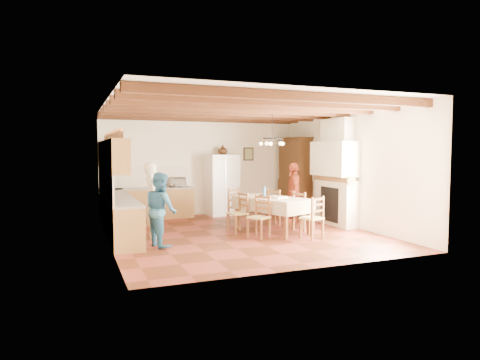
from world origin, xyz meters
The scene contains 31 objects.
floor centered at (0.00, 0.00, -0.01)m, with size 6.00×6.50×0.02m, color #4A2010.
ceiling centered at (0.00, 0.00, 3.01)m, with size 6.00×6.50×0.02m, color silver.
wall_back centered at (0.00, 3.26, 1.50)m, with size 6.00×0.02×3.00m, color #F4EECD.
wall_front centered at (0.00, -3.26, 1.50)m, with size 6.00×0.02×3.00m, color #F4EECD.
wall_left centered at (-3.01, 0.00, 1.50)m, with size 0.02×6.50×3.00m, color #F4EECD.
wall_right centered at (3.01, 0.00, 1.50)m, with size 0.02×6.50×3.00m, color #F4EECD.
ceiling_beams centered at (0.00, 0.00, 2.91)m, with size 6.00×6.30×0.16m, color #3D210E, non-canonical shape.
lower_cabinets_left centered at (-2.70, 1.05, 0.43)m, with size 0.60×4.30×0.86m, color brown.
lower_cabinets_back centered at (-1.55, 2.95, 0.43)m, with size 2.30×0.60×0.86m, color brown.
countertop_left centered at (-2.70, 1.05, 0.88)m, with size 0.62×4.30×0.04m, color slate.
countertop_back centered at (-1.55, 2.95, 0.88)m, with size 2.34×0.62×0.04m, color slate.
backsplash_left centered at (-2.98, 1.05, 1.20)m, with size 0.03×4.30×0.60m, color beige.
backsplash_back centered at (-1.55, 3.23, 1.20)m, with size 2.30×0.03×0.60m, color beige.
upper_cabinets centered at (-2.83, 1.05, 1.85)m, with size 0.35×4.20×0.70m, color brown.
fireplace centered at (2.72, 0.20, 1.40)m, with size 0.56×1.60×2.80m, color beige, non-canonical shape.
wall_picture centered at (1.55, 3.23, 1.85)m, with size 0.34×0.03×0.42m, color #2D2316.
refrigerator centered at (0.55, 2.98, 0.92)m, with size 0.92×0.76×1.84m, color white.
hutch centered at (2.75, 2.32, 1.18)m, with size 0.55×1.30×2.36m, color #392712, non-canonical shape.
dining_table centered at (0.81, -0.02, 0.75)m, with size 1.53×2.11×0.83m.
chandelier centered at (0.81, -0.02, 2.25)m, with size 0.47×0.47×0.03m, color black.
chair_left_near centered at (0.20, -0.60, 0.48)m, with size 0.42×0.40×0.96m, color brown, non-canonical shape.
chair_left_far centered at (-0.02, 0.15, 0.48)m, with size 0.42×0.40×0.96m, color brown, non-canonical shape.
chair_right_near centered at (1.62, -0.14, 0.48)m, with size 0.42×0.40×0.96m, color brown, non-canonical shape.
chair_right_far centered at (1.29, 0.67, 0.48)m, with size 0.42×0.40×0.96m, color brown, non-canonical shape.
chair_end_near centered at (1.26, -1.12, 0.48)m, with size 0.42×0.40×0.96m, color brown, non-canonical shape.
chair_end_far centered at (0.38, 1.17, 0.48)m, with size 0.42×0.40×0.96m, color brown, non-canonical shape.
person_man centered at (-2.02, 0.29, 0.86)m, with size 0.62×0.41×1.71m, color white.
person_woman_blue centered at (-2.02, -0.64, 0.76)m, with size 0.74×0.58×1.53m, color #2C638E.
person_woman_red centered at (1.92, 0.92, 0.82)m, with size 0.97×0.40×1.65m, color #9F391F.
microwave centered at (-0.81, 2.95, 1.03)m, with size 0.48×0.33×0.27m, color silver.
fridge_vase centered at (0.60, 2.98, 1.99)m, with size 0.29×0.29×0.30m, color #392712.
Camera 1 is at (-3.70, -9.32, 1.97)m, focal length 32.00 mm.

